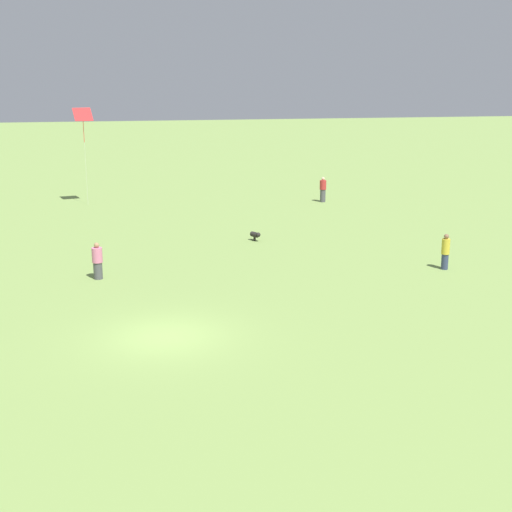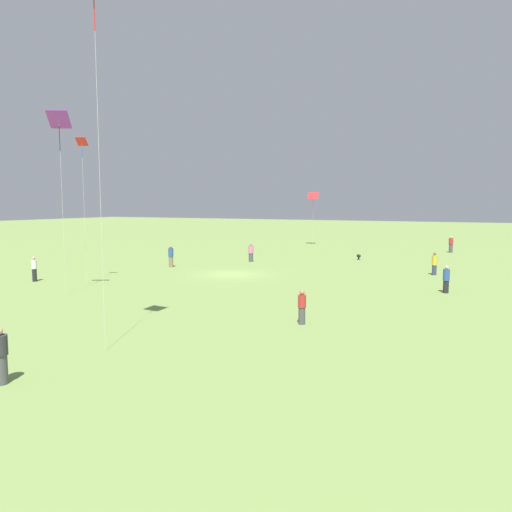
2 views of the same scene
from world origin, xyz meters
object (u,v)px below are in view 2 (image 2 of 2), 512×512
object	(u,v)px
person_6	(251,253)
person_8	(451,244)
kite_3	(59,124)
person_0	(171,256)
kite_1	(82,149)
kite_4	(313,197)
person_5	(302,307)
person_3	(0,356)
person_7	(446,279)
dog_0	(359,256)
person_2	(34,269)
person_1	(434,264)

from	to	relation	value
person_6	person_8	distance (m)	23.55
kite_3	person_0	bearing A→B (deg)	-64.23
kite_1	kite_4	xyz separation A→B (m)	(-35.89, 3.34, -2.72)
person_5	kite_1	size ratio (longest dim) A/B	0.16
person_3	person_7	size ratio (longest dim) A/B	1.03
kite_1	dog_0	size ratio (longest dim) A/B	13.92
person_2	kite_4	size ratio (longest dim) A/B	0.26
person_7	kite_4	xyz separation A→B (m)	(-28.95, -18.89, 5.42)
person_6	dog_0	world-z (taller)	person_6
person_0	dog_0	xyz separation A→B (m)	(-12.58, 12.94, -0.56)
person_1	dog_0	world-z (taller)	person_1
person_0	person_8	bearing A→B (deg)	164.02
person_2	kite_3	bearing A→B (deg)	94.19
dog_0	person_6	bearing A→B (deg)	7.25
person_2	person_3	world-z (taller)	person_2
person_3	dog_0	size ratio (longest dim) A/B	2.50
person_6	kite_3	size ratio (longest dim) A/B	0.16
person_6	dog_0	xyz separation A→B (m)	(-6.04, 8.61, -0.48)
person_2	person_8	xyz separation A→B (m)	(-34.49, 24.15, 0.02)
person_7	person_5	bearing A→B (deg)	-177.90
person_0	kite_4	world-z (taller)	kite_4
person_7	person_8	distance (m)	26.71
person_1	person_5	size ratio (longest dim) A/B	1.11
kite_1	kite_4	world-z (taller)	kite_1
kite_4	dog_0	xyz separation A→B (m)	(13.63, 9.57, -5.91)
person_7	kite_3	bearing A→B (deg)	144.37
person_2	person_8	world-z (taller)	person_8
person_1	kite_4	bearing A→B (deg)	-33.77
person_3	kite_3	world-z (taller)	kite_3
person_3	kite_3	distance (m)	17.52
person_1	person_5	distance (m)	19.19
person_5	person_7	xyz separation A→B (m)	(-11.20, 5.04, 0.06)
kite_3	kite_4	xyz separation A→B (m)	(-39.67, 1.23, -3.68)
person_8	kite_1	size ratio (longest dim) A/B	0.19
kite_1	dog_0	xyz separation A→B (m)	(-22.26, 12.92, -8.62)
person_8	kite_4	size ratio (longest dim) A/B	0.27
person_1	kite_4	xyz separation A→B (m)	(-21.28, -17.34, 5.40)
person_1	person_5	xyz separation A→B (m)	(18.87, -3.49, -0.08)
kite_1	dog_0	distance (m)	27.14
person_6	kite_4	bearing A→B (deg)	-29.83
person_2	person_7	bearing A→B (deg)	136.28
person_7	person_8	bearing A→B (deg)	30.62
kite_4	dog_0	bearing A→B (deg)	-22.92
person_7	kite_3	xyz separation A→B (m)	(10.72, -20.12, 9.10)
person_0	person_6	distance (m)	7.84
person_8	kite_4	bearing A→B (deg)	-90.20
person_5	person_8	xyz separation A→B (m)	(-37.83, 3.03, 0.12)
person_8	kite_3	distance (m)	42.49
person_6	person_8	bearing A→B (deg)	-75.17
person_0	person_7	size ratio (longest dim) A/B	1.10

